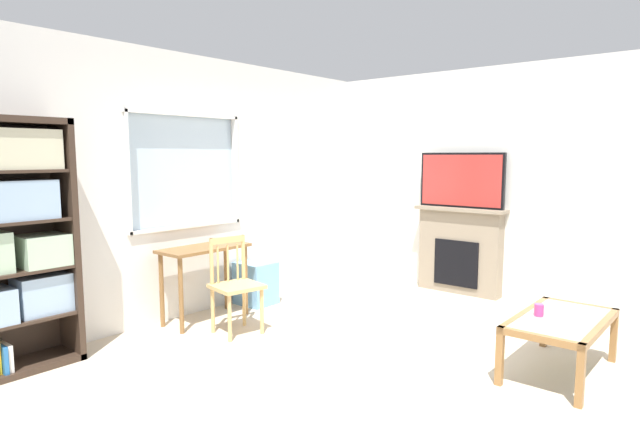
# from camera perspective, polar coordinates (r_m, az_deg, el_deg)

# --- Properties ---
(ground) EXTENTS (6.14, 5.71, 0.02)m
(ground) POSITION_cam_1_polar(r_m,az_deg,el_deg) (4.40, 6.77, -15.33)
(ground) COLOR beige
(wall_back_with_window) EXTENTS (5.14, 0.15, 2.68)m
(wall_back_with_window) POSITION_cam_1_polar(r_m,az_deg,el_deg) (5.72, -13.10, 3.44)
(wall_back_with_window) COLOR silver
(wall_back_with_window) RESTS_ON ground
(wall_right) EXTENTS (0.12, 4.91, 2.68)m
(wall_right) POSITION_cam_1_polar(r_m,az_deg,el_deg) (6.45, 19.84, 3.72)
(wall_right) COLOR silver
(wall_right) RESTS_ON ground
(bookshelf) EXTENTS (0.90, 0.38, 1.95)m
(bookshelf) POSITION_cam_1_polar(r_m,az_deg,el_deg) (4.61, -30.69, -1.60)
(bookshelf) COLOR #38281E
(bookshelf) RESTS_ON ground
(desk_under_window) EXTENTS (0.90, 0.41, 0.76)m
(desk_under_window) POSITION_cam_1_polar(r_m,az_deg,el_deg) (5.41, -12.38, -4.30)
(desk_under_window) COLOR brown
(desk_under_window) RESTS_ON ground
(wooden_chair) EXTENTS (0.49, 0.47, 0.90)m
(wooden_chair) POSITION_cam_1_polar(r_m,az_deg,el_deg) (5.02, -9.21, -6.87)
(wooden_chair) COLOR tan
(wooden_chair) RESTS_ON ground
(plastic_drawer_unit) EXTENTS (0.35, 0.40, 0.47)m
(plastic_drawer_unit) POSITION_cam_1_polar(r_m,az_deg,el_deg) (6.00, -6.96, -6.78)
(plastic_drawer_unit) COLOR #72ADDB
(plastic_drawer_unit) RESTS_ON ground
(fireplace) EXTENTS (0.26, 1.11, 1.04)m
(fireplace) POSITION_cam_1_polar(r_m,az_deg,el_deg) (6.59, 14.88, -3.15)
(fireplace) COLOR gray
(fireplace) RESTS_ON ground
(tv) EXTENTS (0.06, 1.04, 0.65)m
(tv) POSITION_cam_1_polar(r_m,az_deg,el_deg) (6.49, 15.04, 4.18)
(tv) COLOR black
(tv) RESTS_ON fireplace
(coffee_table) EXTENTS (1.07, 0.59, 0.44)m
(coffee_table) POSITION_cam_1_polar(r_m,az_deg,el_deg) (4.48, 24.63, -10.31)
(coffee_table) COLOR #8C9E99
(coffee_table) RESTS_ON ground
(sippy_cup) EXTENTS (0.07, 0.07, 0.09)m
(sippy_cup) POSITION_cam_1_polar(r_m,az_deg,el_deg) (4.42, 22.61, -8.96)
(sippy_cup) COLOR #DB3D84
(sippy_cup) RESTS_ON coffee_table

